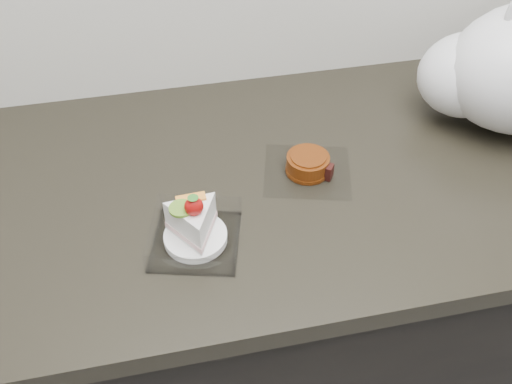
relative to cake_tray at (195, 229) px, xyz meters
name	(u,v)px	position (x,y,z in m)	size (l,w,h in m)	color
counter	(285,312)	(0.20, 0.13, -0.48)	(2.04, 0.64, 0.90)	black
cake_tray	(195,229)	(0.00, 0.00, 0.00)	(0.17, 0.17, 0.11)	white
mooncake_wrap	(308,165)	(0.22, 0.12, -0.01)	(0.19, 0.18, 0.04)	white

